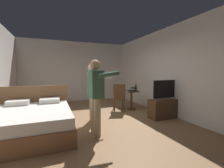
% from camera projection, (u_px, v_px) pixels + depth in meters
% --- Properties ---
extents(ground_plane, '(7.41, 7.41, 0.00)m').
position_uv_depth(ground_plane, '(94.00, 122.00, 4.21)').
color(ground_plane, olive).
extents(wall_back, '(5.15, 0.12, 2.86)m').
position_uv_depth(wall_back, '(75.00, 72.00, 7.27)').
color(wall_back, silver).
rests_on(wall_back, ground_plane).
extents(wall_right, '(0.12, 6.98, 2.86)m').
position_uv_depth(wall_right, '(166.00, 71.00, 5.02)').
color(wall_right, silver).
rests_on(wall_right, ground_plane).
extents(doorway_frame, '(0.93, 0.08, 2.13)m').
position_uv_depth(doorway_frame, '(89.00, 76.00, 7.46)').
color(doorway_frame, white).
rests_on(doorway_frame, ground_plane).
extents(bed, '(1.68, 1.99, 1.02)m').
position_uv_depth(bed, '(32.00, 121.00, 3.38)').
color(bed, brown).
rests_on(bed, ground_plane).
extents(tv_flatscreen, '(1.04, 0.40, 1.16)m').
position_uv_depth(tv_flatscreen, '(165.00, 106.00, 4.60)').
color(tv_flatscreen, '#4C331E').
rests_on(tv_flatscreen, ground_plane).
extents(side_table, '(0.60, 0.60, 0.70)m').
position_uv_depth(side_table, '(131.00, 97.00, 5.65)').
color(side_table, '#4C331E').
rests_on(side_table, ground_plane).
extents(laptop, '(0.38, 0.39, 0.15)m').
position_uv_depth(laptop, '(132.00, 90.00, 5.58)').
color(laptop, black).
rests_on(laptop, side_table).
extents(bottle_on_table, '(0.06, 0.06, 0.28)m').
position_uv_depth(bottle_on_table, '(136.00, 88.00, 5.60)').
color(bottle_on_table, '#314A16').
rests_on(bottle_on_table, side_table).
extents(wooden_chair, '(0.52, 0.52, 0.99)m').
position_uv_depth(wooden_chair, '(119.00, 96.00, 5.34)').
color(wooden_chair, brown).
rests_on(wooden_chair, ground_plane).
extents(person_blue_shirt, '(0.64, 0.62, 1.67)m').
position_uv_depth(person_blue_shirt, '(96.00, 91.00, 3.33)').
color(person_blue_shirt, tan).
rests_on(person_blue_shirt, ground_plane).
extents(person_striped_shirt, '(0.62, 0.69, 1.63)m').
position_uv_depth(person_striped_shirt, '(93.00, 89.00, 4.16)').
color(person_striped_shirt, tan).
rests_on(person_striped_shirt, ground_plane).
extents(suitcase_dark, '(0.66, 0.47, 0.35)m').
position_uv_depth(suitcase_dark, '(58.00, 102.00, 6.23)').
color(suitcase_dark, '#4C1919').
rests_on(suitcase_dark, ground_plane).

